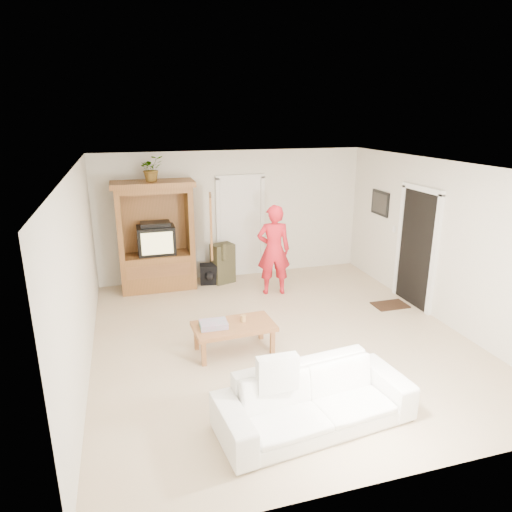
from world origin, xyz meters
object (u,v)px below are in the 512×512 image
Objects in this scene: armoire at (158,243)px; coffee_table at (234,328)px; man at (274,250)px; sofa at (315,399)px.

armoire reaches higher than coffee_table.
man is (2.05, -0.89, -0.05)m from armoire.
coffee_table is at bearing 97.70° from sofa.
armoire is 2.24m from man.
armoire reaches higher than sofa.
armoire is 0.98× the size of sofa.
armoire is at bearing -13.36° from man.
man is 2.40m from coffee_table.
man is at bearing -23.42° from armoire.
sofa is (-0.79, -3.81, -0.54)m from man.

